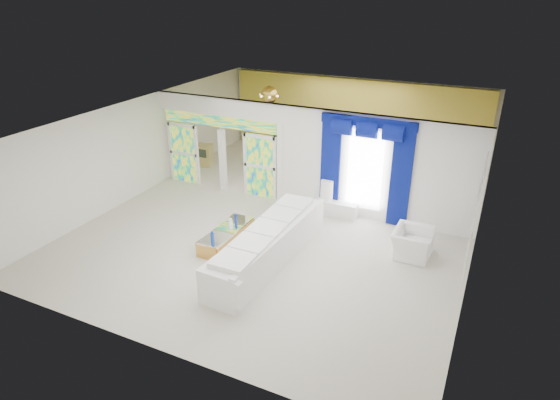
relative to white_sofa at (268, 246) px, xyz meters
The scene contains 22 objects.
floor 2.48m from the white_sofa, 102.98° to the left, with size 12.00×12.00×0.00m, color #B7AF9E.
dividing_wall 3.90m from the white_sofa, 64.66° to the left, with size 5.70×0.18×3.00m, color white.
dividing_header 5.32m from the white_sofa, 135.15° to the left, with size 4.30×0.18×0.55m, color white.
stained_panel_left 5.92m from the white_sofa, 144.97° to the left, with size 0.95×0.04×2.00m, color #994C3F.
stained_panel_right 3.96m from the white_sofa, 120.28° to the left, with size 0.95×0.04×2.00m, color #994C3F.
stained_transom 5.13m from the white_sofa, 135.15° to the left, with size 4.00×0.05×0.35m, color #994C3F.
window_pane 3.70m from the white_sofa, 67.62° to the left, with size 1.00×0.02×2.30m, color white.
blue_drape_left 3.42m from the white_sofa, 83.84° to the left, with size 0.55×0.10×2.80m, color #030C48.
blue_drape_right 4.13m from the white_sofa, 54.13° to the left, with size 0.55×0.10×2.80m, color #030C48.
blue_pelmet 4.26m from the white_sofa, 67.43° to the left, with size 2.60×0.12×0.25m, color #030C48.
wall_mirror 4.74m from the white_sofa, 17.46° to the left, with size 0.04×2.70×1.90m, color white.
gold_curtains 8.37m from the white_sofa, 93.79° to the left, with size 9.70×0.12×2.90m, color gold.
white_sofa is the anchor object (origin of this frame).
coffee_table 1.40m from the white_sofa, 167.47° to the left, with size 0.60×1.81×0.40m, color #BF883B.
console_table 3.19m from the white_sofa, 78.80° to the left, with size 1.28×0.41×0.43m, color white.
table_lamp 3.16m from the white_sofa, 84.17° to the left, with size 0.36×0.36×0.58m, color silver.
armchair 3.55m from the white_sofa, 30.38° to the left, with size 1.04×0.91×0.67m, color white.
grand_piano 6.93m from the white_sofa, 110.24° to the left, with size 1.42×1.86×0.94m, color black.
piano_bench 5.46m from the white_sofa, 116.05° to the left, with size 0.89×0.35×0.30m, color black.
tv_console 7.14m from the white_sofa, 135.79° to the left, with size 0.54×0.49×0.78m, color #A88454.
chandelier 6.82m from the white_sofa, 116.23° to the left, with size 0.60×0.60×0.60m, color gold.
decanters 1.41m from the white_sofa, 166.35° to the left, with size 0.14×1.18×0.20m.
Camera 1 is at (5.07, -11.25, 6.19)m, focal length 30.71 mm.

